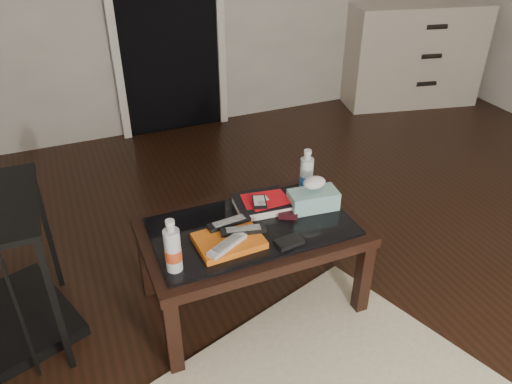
% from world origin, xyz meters
% --- Properties ---
extents(ground, '(5.00, 5.00, 0.00)m').
position_xyz_m(ground, '(0.00, 0.00, 0.00)').
color(ground, black).
rests_on(ground, ground).
extents(doorway, '(0.90, 0.08, 2.07)m').
position_xyz_m(doorway, '(-0.40, 2.47, 1.02)').
color(doorway, black).
rests_on(doorway, ground).
extents(coffee_table, '(1.00, 0.60, 0.46)m').
position_xyz_m(coffee_table, '(-0.60, 0.30, 0.40)').
color(coffee_table, black).
rests_on(coffee_table, ground).
extents(dresser, '(1.28, 0.75, 0.90)m').
position_xyz_m(dresser, '(1.79, 2.23, 0.45)').
color(dresser, beige).
rests_on(dresser, ground).
extents(magazines, '(0.29, 0.22, 0.03)m').
position_xyz_m(magazines, '(-0.74, 0.21, 0.48)').
color(magazines, orange).
rests_on(magazines, coffee_table).
extents(remote_silver, '(0.20, 0.14, 0.02)m').
position_xyz_m(remote_silver, '(-0.76, 0.16, 0.50)').
color(remote_silver, silver).
rests_on(remote_silver, magazines).
extents(remote_black_front, '(0.21, 0.09, 0.02)m').
position_xyz_m(remote_black_front, '(-0.66, 0.23, 0.50)').
color(remote_black_front, black).
rests_on(remote_black_front, magazines).
extents(remote_black_back, '(0.20, 0.07, 0.02)m').
position_xyz_m(remote_black_back, '(-0.70, 0.31, 0.50)').
color(remote_black_back, black).
rests_on(remote_black_back, magazines).
extents(textbook, '(0.27, 0.22, 0.05)m').
position_xyz_m(textbook, '(-0.50, 0.41, 0.48)').
color(textbook, black).
rests_on(textbook, coffee_table).
extents(dvd_mailers, '(0.21, 0.16, 0.01)m').
position_xyz_m(dvd_mailers, '(-0.49, 0.41, 0.51)').
color(dvd_mailers, red).
rests_on(dvd_mailers, textbook).
extents(ipod, '(0.09, 0.12, 0.02)m').
position_xyz_m(ipod, '(-0.52, 0.38, 0.52)').
color(ipod, black).
rests_on(ipod, dvd_mailers).
extents(flip_phone, '(0.10, 0.08, 0.02)m').
position_xyz_m(flip_phone, '(-0.41, 0.29, 0.47)').
color(flip_phone, black).
rests_on(flip_phone, coffee_table).
extents(wallet, '(0.13, 0.08, 0.02)m').
position_xyz_m(wallet, '(-0.50, 0.11, 0.47)').
color(wallet, black).
rests_on(wallet, coffee_table).
extents(water_bottle_left, '(0.08, 0.08, 0.24)m').
position_xyz_m(water_bottle_left, '(-1.00, 0.14, 0.58)').
color(water_bottle_left, silver).
rests_on(water_bottle_left, coffee_table).
extents(water_bottle_right, '(0.07, 0.07, 0.24)m').
position_xyz_m(water_bottle_right, '(-0.24, 0.46, 0.58)').
color(water_bottle_right, silver).
rests_on(water_bottle_right, coffee_table).
extents(tissue_box, '(0.24, 0.14, 0.09)m').
position_xyz_m(tissue_box, '(-0.27, 0.32, 0.51)').
color(tissue_box, teal).
rests_on(tissue_box, coffee_table).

